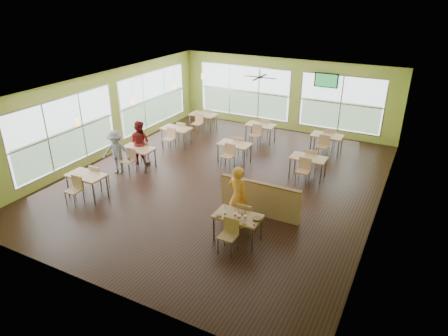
{
  "coord_description": "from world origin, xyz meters",
  "views": [
    {
      "loc": [
        5.7,
        -10.86,
        6.05
      ],
      "look_at": [
        0.59,
        -1.04,
        0.98
      ],
      "focal_mm": 32.0,
      "sensor_mm": 36.0,
      "label": 1
    }
  ],
  "objects_px": {
    "main_table": "(238,219)",
    "half_wall_divider": "(260,199)",
    "man_plaid": "(238,197)",
    "food_basket": "(257,219)"
  },
  "relations": [
    {
      "from": "main_table",
      "to": "man_plaid",
      "type": "height_order",
      "value": "man_plaid"
    },
    {
      "from": "main_table",
      "to": "food_basket",
      "type": "distance_m",
      "value": 0.54
    },
    {
      "from": "man_plaid",
      "to": "half_wall_divider",
      "type": "bearing_deg",
      "value": -98.0
    },
    {
      "from": "main_table",
      "to": "half_wall_divider",
      "type": "relative_size",
      "value": 0.63
    },
    {
      "from": "main_table",
      "to": "man_plaid",
      "type": "relative_size",
      "value": 0.85
    },
    {
      "from": "main_table",
      "to": "food_basket",
      "type": "height_order",
      "value": "main_table"
    },
    {
      "from": "main_table",
      "to": "man_plaid",
      "type": "xyz_separation_m",
      "value": [
        -0.31,
        0.65,
        0.26
      ]
    },
    {
      "from": "half_wall_divider",
      "to": "food_basket",
      "type": "height_order",
      "value": "half_wall_divider"
    },
    {
      "from": "man_plaid",
      "to": "food_basket",
      "type": "relative_size",
      "value": 7.48
    },
    {
      "from": "main_table",
      "to": "food_basket",
      "type": "xyz_separation_m",
      "value": [
        0.51,
        0.03,
        0.15
      ]
    }
  ]
}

